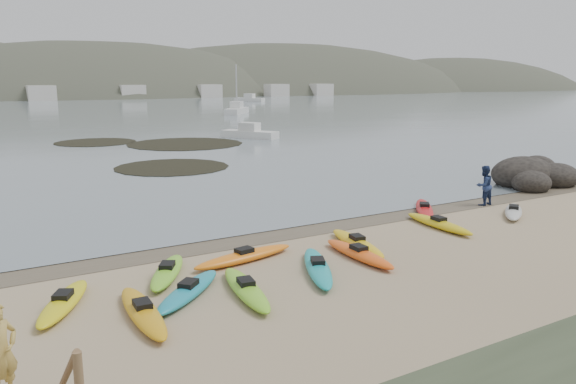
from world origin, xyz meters
TOP-DOWN VIEW (x-y plane):
  - ground at (0.00, 0.00)m, footprint 600.00×600.00m
  - wet_sand at (0.00, -0.30)m, footprint 60.00×60.00m
  - kayaks at (-1.18, -3.70)m, footprint 21.27×8.32m
  - person_west at (-10.75, -7.80)m, footprint 0.85×0.79m
  - person_east at (10.11, -1.06)m, footprint 0.94×0.74m
  - rock_cluster at (16.78, 1.11)m, footprint 5.48×4.06m
  - kelp_mats at (3.73, 27.97)m, footprint 15.64×25.46m
  - moored_boats at (7.73, 76.59)m, footprint 92.02×86.45m
  - far_hills at (39.38, 193.97)m, footprint 550.00×135.00m
  - far_town at (6.00, 145.00)m, footprint 199.00×5.00m

SIDE VIEW (x-z plane):
  - far_hills at x=39.38m, z-range -55.93..24.07m
  - ground at x=0.00m, z-range 0.00..0.00m
  - wet_sand at x=0.00m, z-range 0.00..0.00m
  - kelp_mats at x=3.73m, z-range 0.01..0.05m
  - kayaks at x=-1.18m, z-range 0.00..0.34m
  - rock_cluster at x=16.78m, z-range -0.71..1.24m
  - moored_boats at x=7.73m, z-range -0.08..1.18m
  - person_east at x=10.11m, z-range 0.00..1.89m
  - person_west at x=-10.75m, z-range 0.00..1.94m
  - far_town at x=6.00m, z-range 0.00..4.00m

